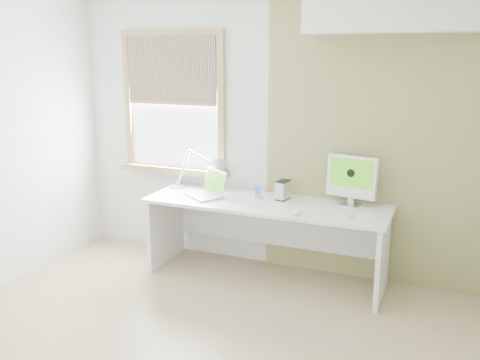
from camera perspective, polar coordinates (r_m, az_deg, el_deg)
The scene contains 12 objects.
room at distance 3.38m, azimuth -6.85°, elevation 1.05°, with size 4.04×3.54×2.64m.
accent_wall at distance 4.71m, azimuth 14.67°, elevation 4.28°, with size 2.00×0.02×2.60m, color #8D8751.
soffit at distance 4.47m, azimuth 17.89°, elevation 17.77°, with size 1.60×0.40×0.42m, color white.
window at distance 5.30m, azimuth -7.32°, elevation 8.30°, with size 1.20×0.14×1.42m.
desk at distance 4.81m, azimuth 3.07°, elevation -4.49°, with size 2.20×0.70×0.73m.
desk_lamp at distance 5.01m, azimuth -3.11°, elevation 1.03°, with size 0.70×0.28×0.40m.
laptop at distance 4.89m, azimuth -3.48°, elevation -1.05°, with size 0.44×0.43×0.24m.
phone_dock at distance 4.81m, azimuth 1.97°, elevation -1.55°, with size 0.08×0.08×0.14m.
external_drive at distance 4.76m, azimuth 4.71°, elevation -1.10°, with size 0.11×0.15×0.18m.
imac at distance 4.65m, azimuth 12.12°, elevation 0.25°, with size 0.46×0.19×0.44m.
keyboard at distance 4.41m, azimuth 9.32°, elevation -3.57°, with size 0.46×0.17×0.02m.
mouse at distance 4.35m, azimuth 6.27°, elevation -3.61°, with size 0.06×0.10×0.03m, color white.
Camera 1 is at (1.63, -2.87, 2.03)m, focal length 39.00 mm.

